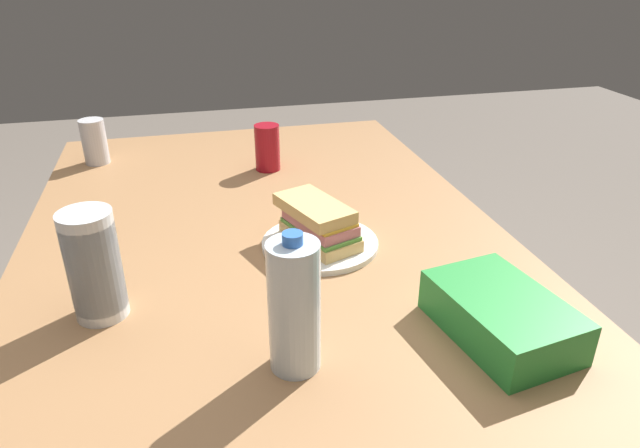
# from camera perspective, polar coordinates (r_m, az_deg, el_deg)

# --- Properties ---
(dining_table) EXTENTS (1.69, 1.00, 0.78)m
(dining_table) POSITION_cam_1_polar(r_m,az_deg,el_deg) (1.16, -4.54, -6.97)
(dining_table) COLOR #9E7047
(dining_table) RESTS_ON ground_plane
(paper_plate) EXTENTS (0.23, 0.23, 0.01)m
(paper_plate) POSITION_cam_1_polar(r_m,az_deg,el_deg) (1.14, 0.00, -1.97)
(paper_plate) COLOR white
(paper_plate) RESTS_ON dining_table
(sandwich) EXTENTS (0.20, 0.15, 0.08)m
(sandwich) POSITION_cam_1_polar(r_m,az_deg,el_deg) (1.12, -0.19, 0.18)
(sandwich) COLOR #DBB26B
(sandwich) RESTS_ON paper_plate
(soda_can_red) EXTENTS (0.07, 0.07, 0.12)m
(soda_can_red) POSITION_cam_1_polar(r_m,az_deg,el_deg) (1.52, -5.31, 7.65)
(soda_can_red) COLOR maroon
(soda_can_red) RESTS_ON dining_table
(chip_bag) EXTENTS (0.25, 0.19, 0.07)m
(chip_bag) POSITION_cam_1_polar(r_m,az_deg,el_deg) (0.93, 17.72, -8.75)
(chip_bag) COLOR #268C38
(chip_bag) RESTS_ON dining_table
(water_bottle_tall) EXTENTS (0.07, 0.07, 0.22)m
(water_bottle_tall) POSITION_cam_1_polar(r_m,az_deg,el_deg) (0.79, -2.60, -8.30)
(water_bottle_tall) COLOR silver
(water_bottle_tall) RESTS_ON dining_table
(plastic_cup_stack) EXTENTS (0.08, 0.08, 0.18)m
(plastic_cup_stack) POSITION_cam_1_polar(r_m,az_deg,el_deg) (0.97, -21.74, -3.88)
(plastic_cup_stack) COLOR silver
(plastic_cup_stack) RESTS_ON dining_table
(soda_can_silver) EXTENTS (0.07, 0.07, 0.12)m
(soda_can_silver) POSITION_cam_1_polar(r_m,az_deg,el_deg) (1.68, -21.70, 7.69)
(soda_can_silver) COLOR silver
(soda_can_silver) RESTS_ON dining_table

